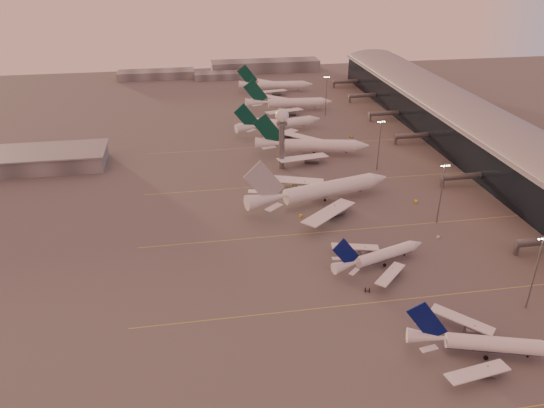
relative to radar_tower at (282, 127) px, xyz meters
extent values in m
plane|color=#4D4B4B|center=(-5.00, -120.00, -20.95)|extent=(700.00, 700.00, 0.00)
cube|color=#D2CA4A|center=(25.00, -110.00, -20.94)|extent=(180.00, 0.25, 0.02)
cube|color=#D2CA4A|center=(25.00, -65.00, -20.94)|extent=(180.00, 0.25, 0.02)
cube|color=#D2CA4A|center=(25.00, -20.00, -20.94)|extent=(180.00, 0.25, 0.02)
cube|color=#D2CA4A|center=(25.00, 30.00, -20.94)|extent=(180.00, 0.25, 0.02)
cube|color=black|center=(103.00, -10.00, -11.95)|extent=(36.00, 360.00, 18.00)
cylinder|color=gray|center=(103.00, -10.00, -2.95)|extent=(10.08, 360.00, 10.08)
cube|color=gray|center=(103.00, -10.00, -2.75)|extent=(40.00, 362.00, 0.80)
cylinder|color=slate|center=(77.00, -92.00, -16.45)|extent=(22.00, 2.80, 2.80)
cube|color=slate|center=(67.00, -92.00, -18.75)|extent=(1.20, 1.20, 4.40)
cylinder|color=slate|center=(77.00, -34.00, -16.45)|extent=(22.00, 2.80, 2.80)
cube|color=slate|center=(67.00, -34.00, -18.75)|extent=(1.20, 1.20, 4.40)
cylinder|color=slate|center=(77.00, 22.00, -16.45)|extent=(22.00, 2.80, 2.80)
cube|color=slate|center=(67.00, 22.00, -18.75)|extent=(1.20, 1.20, 4.40)
cylinder|color=slate|center=(77.00, 64.00, -16.45)|extent=(22.00, 2.80, 2.80)
cube|color=slate|center=(67.00, 64.00, -18.75)|extent=(1.20, 1.20, 4.40)
cylinder|color=slate|center=(77.00, 106.00, -16.45)|extent=(22.00, 2.80, 2.80)
cube|color=slate|center=(67.00, 106.00, -18.75)|extent=(1.20, 1.20, 4.40)
cylinder|color=slate|center=(77.00, 146.00, -16.45)|extent=(22.00, 2.80, 2.80)
cube|color=slate|center=(67.00, 146.00, -18.75)|extent=(1.20, 1.20, 4.40)
cube|color=#5B5D61|center=(-125.00, 20.00, -16.95)|extent=(80.00, 25.00, 8.00)
cube|color=gray|center=(-125.00, 20.00, -12.75)|extent=(82.00, 27.00, 0.60)
cylinder|color=slate|center=(0.00, 0.00, -9.95)|extent=(2.60, 2.60, 22.00)
cylinder|color=slate|center=(0.00, 0.00, 1.55)|extent=(5.20, 5.20, 1.20)
sphere|color=white|center=(0.00, 0.00, 5.45)|extent=(6.40, 6.40, 6.40)
cylinder|color=slate|center=(0.00, 0.00, 9.15)|extent=(0.16, 0.16, 2.00)
cylinder|color=slate|center=(53.00, -120.00, -8.45)|extent=(0.56, 0.56, 25.00)
cube|color=slate|center=(53.00, -120.00, 3.55)|extent=(3.60, 0.25, 0.25)
sphere|color=#FFEABF|center=(51.50, -120.00, 3.15)|extent=(0.56, 0.56, 0.56)
sphere|color=#FFEABF|center=(52.50, -120.00, 3.15)|extent=(0.56, 0.56, 0.56)
cylinder|color=slate|center=(50.00, -65.00, -8.45)|extent=(0.56, 0.56, 25.00)
cube|color=slate|center=(50.00, -65.00, 3.55)|extent=(3.60, 0.25, 0.25)
sphere|color=#FFEABF|center=(48.50, -65.00, 3.15)|extent=(0.56, 0.56, 0.56)
sphere|color=#FFEABF|center=(49.50, -65.00, 3.15)|extent=(0.56, 0.56, 0.56)
sphere|color=#FFEABF|center=(50.50, -65.00, 3.15)|extent=(0.56, 0.56, 0.56)
sphere|color=#FFEABF|center=(51.50, -65.00, 3.15)|extent=(0.56, 0.56, 0.56)
cylinder|color=slate|center=(45.00, -10.00, -8.45)|extent=(0.56, 0.56, 25.00)
cube|color=slate|center=(45.00, -10.00, 3.55)|extent=(3.60, 0.25, 0.25)
sphere|color=#FFEABF|center=(43.50, -10.00, 3.15)|extent=(0.56, 0.56, 0.56)
sphere|color=#FFEABF|center=(44.50, -10.00, 3.15)|extent=(0.56, 0.56, 0.56)
sphere|color=#FFEABF|center=(45.50, -10.00, 3.15)|extent=(0.56, 0.56, 0.56)
sphere|color=#FFEABF|center=(46.50, -10.00, 3.15)|extent=(0.56, 0.56, 0.56)
cylinder|color=slate|center=(43.00, 80.00, -8.45)|extent=(0.56, 0.56, 25.00)
cube|color=slate|center=(43.00, 80.00, 3.55)|extent=(3.60, 0.25, 0.25)
sphere|color=#FFEABF|center=(41.50, 80.00, 3.15)|extent=(0.56, 0.56, 0.56)
sphere|color=#FFEABF|center=(42.50, 80.00, 3.15)|extent=(0.56, 0.56, 0.56)
sphere|color=#FFEABF|center=(43.50, 80.00, 3.15)|extent=(0.56, 0.56, 0.56)
sphere|color=#FFEABF|center=(44.50, 80.00, 3.15)|extent=(0.56, 0.56, 0.56)
cube|color=#5B5D61|center=(-65.00, 200.00, -17.95)|extent=(60.00, 18.00, 6.00)
cube|color=#5B5D61|center=(25.00, 210.00, -16.45)|extent=(90.00, 20.00, 9.00)
cube|color=#5B5D61|center=(-15.00, 190.00, -18.45)|extent=(40.00, 15.00, 5.00)
cylinder|color=white|center=(31.51, -137.36, -17.55)|extent=(24.61, 11.13, 4.16)
cylinder|color=#06105C|center=(31.51, -137.36, -18.49)|extent=(23.80, 9.87, 3.00)
cone|color=white|center=(14.91, -132.29, -17.03)|extent=(11.03, 6.98, 4.16)
cube|color=white|center=(22.78, -145.41, -18.28)|extent=(18.15, 7.41, 1.31)
cylinder|color=slate|center=(26.34, -143.96, -20.18)|extent=(5.32, 3.97, 2.71)
cube|color=slate|center=(26.34, -143.96, -19.01)|extent=(0.39, 0.36, 1.67)
cube|color=white|center=(28.76, -125.81, -18.28)|extent=(15.41, 15.41, 1.31)
cylinder|color=slate|center=(30.91, -129.00, -20.18)|extent=(5.32, 3.97, 2.71)
cube|color=slate|center=(30.91, -129.00, -19.01)|extent=(0.39, 0.36, 1.67)
cube|color=#06105C|center=(14.42, -132.14, -11.88)|extent=(11.04, 3.70, 12.41)
cube|color=white|center=(13.56, -136.83, -16.93)|extent=(4.95, 2.50, 0.27)
cube|color=white|center=(16.33, -127.78, -16.93)|extent=(4.67, 4.53, 0.27)
cylinder|color=black|center=(40.40, -140.08, -20.40)|extent=(0.55, 0.55, 1.10)
cylinder|color=black|center=(30.33, -134.48, -20.35)|extent=(1.31, 0.88, 1.21)
cylinder|color=black|center=(28.92, -139.09, -20.35)|extent=(1.31, 0.88, 1.21)
cylinder|color=white|center=(19.39, -89.52, -17.77)|extent=(22.98, 10.90, 3.90)
cylinder|color=#06105C|center=(19.39, -89.52, -18.64)|extent=(22.21, 9.72, 2.81)
cone|color=white|center=(32.38, -85.23, -17.77)|extent=(5.44, 5.10, 3.90)
cone|color=white|center=(3.95, -94.62, -17.28)|extent=(10.35, 6.72, 3.90)
cube|color=white|center=(17.06, -100.40, -18.45)|extent=(14.23, 14.64, 1.23)
cylinder|color=slate|center=(19.00, -97.37, -20.23)|extent=(5.01, 3.80, 2.54)
cube|color=slate|center=(19.00, -97.37, -19.13)|extent=(0.37, 0.34, 1.56)
cube|color=white|center=(11.04, -82.17, -18.45)|extent=(16.99, 6.58, 1.23)
cylinder|color=slate|center=(14.40, -83.45, -20.23)|extent=(5.01, 3.80, 2.54)
cube|color=slate|center=(14.40, -83.45, -19.13)|extent=(0.37, 0.34, 1.56)
cube|color=#06105C|center=(3.49, -94.78, -12.45)|extent=(10.28, 3.70, 11.63)
cube|color=white|center=(5.37, -98.83, -17.18)|extent=(4.34, 4.29, 0.26)
cube|color=white|center=(2.59, -90.40, -17.18)|extent=(4.62, 2.24, 0.26)
cylinder|color=black|center=(27.66, -86.79, -20.44)|extent=(0.51, 0.51, 1.03)
cylinder|color=black|center=(16.93, -87.96, -20.38)|extent=(1.23, 0.84, 1.13)
cylinder|color=black|center=(18.35, -92.25, -20.38)|extent=(1.23, 0.84, 1.13)
cylinder|color=white|center=(13.29, -39.03, -16.50)|extent=(41.30, 16.68, 6.41)
cylinder|color=white|center=(13.29, -39.03, -17.95)|extent=(40.05, 14.74, 4.62)
cone|color=white|center=(36.96, -32.78, -16.50)|extent=(9.31, 8.23, 6.41)
cone|color=white|center=(-14.86, -46.48, -15.70)|extent=(18.27, 10.59, 6.41)
cube|color=white|center=(7.98, -58.09, -17.63)|extent=(26.24, 25.02, 1.90)
cylinder|color=slate|center=(11.74, -52.92, -20.23)|extent=(8.74, 6.06, 4.17)
cube|color=slate|center=(11.74, -52.92, -18.75)|extent=(0.37, 0.33, 2.56)
cube|color=white|center=(-0.74, -25.10, -17.63)|extent=(30.22, 13.36, 1.90)
cylinder|color=slate|center=(5.08, -27.73, -20.23)|extent=(8.74, 6.06, 4.17)
cube|color=slate|center=(5.08, -27.73, -18.75)|extent=(0.37, 0.33, 2.56)
cube|color=#ACAFB4|center=(-15.69, -46.70, -8.13)|extent=(17.27, 4.89, 19.02)
cube|color=white|center=(-13.16, -54.24, -15.54)|extent=(7.96, 7.44, 0.26)
cube|color=white|center=(-17.22, -38.89, -15.54)|extent=(8.37, 4.46, 0.26)
cylinder|color=black|center=(28.36, -35.05, -20.43)|extent=(0.52, 0.52, 1.03)
cylinder|color=black|center=(9.51, -37.68, -20.38)|extent=(1.23, 0.79, 1.14)
cylinder|color=black|center=(10.67, -42.08, -20.38)|extent=(1.23, 0.79, 1.14)
cylinder|color=white|center=(22.54, 14.02, -16.84)|extent=(36.49, 13.05, 5.82)
cylinder|color=white|center=(22.54, 14.02, -18.15)|extent=(35.45, 11.31, 4.19)
cone|color=white|center=(43.61, 9.63, -16.84)|extent=(8.02, 7.12, 5.82)
cone|color=white|center=(-2.52, 19.24, -16.11)|extent=(15.99, 8.78, 5.82)
cube|color=white|center=(10.75, 0.98, -17.86)|extent=(26.84, 13.14, 1.72)
cylinder|color=slate|center=(15.80, 3.59, -20.25)|extent=(7.60, 5.13, 3.78)
cube|color=slate|center=(15.80, 3.59, -18.87)|extent=(0.35, 0.31, 2.33)
cube|color=white|center=(16.94, 30.68, -17.86)|extent=(24.01, 21.41, 1.72)
cylinder|color=slate|center=(20.53, 26.27, -20.25)|extent=(7.60, 5.13, 3.78)
cube|color=slate|center=(20.53, 26.27, -18.87)|extent=(0.35, 0.31, 2.33)
cube|color=#07392D|center=(-3.26, 19.39, -9.17)|extent=(15.74, 3.61, 17.21)
cube|color=white|center=(-4.19, 12.46, -15.96)|extent=(7.41, 4.25, 0.25)
cube|color=white|center=(-1.34, 26.13, -15.96)|extent=(7.12, 6.34, 0.25)
cylinder|color=black|center=(35.96, 11.22, -20.45)|extent=(0.50, 0.50, 1.00)
cylinder|color=black|center=(20.14, 16.77, -20.40)|extent=(1.18, 0.72, 1.10)
cylinder|color=black|center=(19.24, 12.45, -20.40)|extent=(1.18, 0.72, 1.10)
cylinder|color=white|center=(11.92, 53.74, -17.24)|extent=(32.87, 12.83, 5.25)
cylinder|color=white|center=(11.92, 53.74, -18.42)|extent=(31.89, 11.25, 3.78)
cone|color=white|center=(30.79, 58.36, -17.24)|extent=(7.37, 6.60, 5.25)
cone|color=white|center=(-10.52, 48.26, -16.58)|extent=(14.51, 8.34, 5.25)
cube|color=white|center=(7.38, 38.54, -18.16)|extent=(21.28, 19.82, 1.55)
cylinder|color=slate|center=(10.48, 42.63, -20.32)|extent=(6.93, 4.81, 3.41)
cube|color=slate|center=(10.48, 42.63, -19.08)|extent=(0.32, 0.28, 2.10)
cube|color=white|center=(0.88, 65.14, -18.16)|extent=(24.26, 11.13, 1.55)
cylinder|color=slate|center=(5.52, 62.94, -20.32)|extent=(6.93, 4.81, 3.41)
cube|color=slate|center=(5.52, 62.94, -19.08)|extent=(0.32, 0.28, 2.10)
cube|color=#07392D|center=(-11.18, 48.09, -10.31)|extent=(14.11, 3.74, 15.54)
cube|color=white|center=(-9.25, 42.08, -16.45)|extent=(6.36, 5.85, 0.23)
cube|color=white|center=(-12.24, 54.32, -16.45)|extent=(6.66, 3.65, 0.23)
cylinder|color=black|center=(23.94, 56.68, -20.50)|extent=(0.45, 0.45, 0.91)
cylinder|color=black|center=(8.90, 55.05, -20.45)|extent=(1.07, 0.68, 1.00)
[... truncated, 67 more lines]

